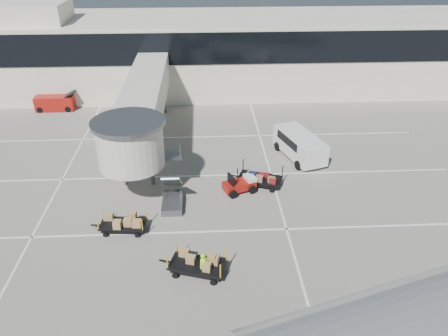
{
  "coord_description": "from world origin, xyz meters",
  "views": [
    {
      "loc": [
        0.86,
        -20.1,
        17.12
      ],
      "look_at": [
        2.24,
        6.6,
        2.0
      ],
      "focal_mm": 35.0,
      "sensor_mm": 36.0,
      "label": 1
    }
  ],
  "objects_px": {
    "box_cart_far": "(120,224)",
    "minivan": "(299,143)",
    "ground_worker": "(204,265)",
    "belt_loader": "(55,103)",
    "baggage_tug": "(240,185)",
    "suitcase_cart": "(260,178)",
    "box_cart_near": "(196,265)"
  },
  "relations": [
    {
      "from": "box_cart_far",
      "to": "minivan",
      "type": "xyz_separation_m",
      "value": [
        13.2,
        9.4,
        0.7
      ]
    },
    {
      "from": "ground_worker",
      "to": "minivan",
      "type": "distance_m",
      "value": 15.91
    },
    {
      "from": "box_cart_far",
      "to": "belt_loader",
      "type": "xyz_separation_m",
      "value": [
        -9.89,
        21.04,
        0.24
      ]
    },
    {
      "from": "baggage_tug",
      "to": "suitcase_cart",
      "type": "distance_m",
      "value": 1.75
    },
    {
      "from": "belt_loader",
      "to": "minivan",
      "type": "bearing_deg",
      "value": -27.52
    },
    {
      "from": "ground_worker",
      "to": "belt_loader",
      "type": "distance_m",
      "value": 29.56
    },
    {
      "from": "minivan",
      "to": "baggage_tug",
      "type": "bearing_deg",
      "value": -153.83
    },
    {
      "from": "box_cart_near",
      "to": "box_cart_far",
      "type": "height_order",
      "value": "box_cart_near"
    },
    {
      "from": "ground_worker",
      "to": "minivan",
      "type": "bearing_deg",
      "value": 27.37
    },
    {
      "from": "box_cart_far",
      "to": "belt_loader",
      "type": "bearing_deg",
      "value": 119.98
    },
    {
      "from": "box_cart_far",
      "to": "box_cart_near",
      "type": "bearing_deg",
      "value": -35.62
    },
    {
      "from": "box_cart_near",
      "to": "suitcase_cart",
      "type": "bearing_deg",
      "value": 79.94
    },
    {
      "from": "suitcase_cart",
      "to": "minivan",
      "type": "height_order",
      "value": "minivan"
    },
    {
      "from": "minivan",
      "to": "box_cart_near",
      "type": "bearing_deg",
      "value": -140.15
    },
    {
      "from": "baggage_tug",
      "to": "box_cart_far",
      "type": "height_order",
      "value": "baggage_tug"
    },
    {
      "from": "box_cart_near",
      "to": "minivan",
      "type": "relative_size",
      "value": 0.67
    },
    {
      "from": "minivan",
      "to": "ground_worker",
      "type": "bearing_deg",
      "value": -138.17
    },
    {
      "from": "baggage_tug",
      "to": "minivan",
      "type": "distance_m",
      "value": 7.39
    },
    {
      "from": "suitcase_cart",
      "to": "box_cart_far",
      "type": "bearing_deg",
      "value": -129.92
    },
    {
      "from": "baggage_tug",
      "to": "ground_worker",
      "type": "xyz_separation_m",
      "value": [
        -2.71,
        -8.63,
        0.22
      ]
    },
    {
      "from": "box_cart_near",
      "to": "belt_loader",
      "type": "xyz_separation_m",
      "value": [
        -14.65,
        25.1,
        0.19
      ]
    },
    {
      "from": "suitcase_cart",
      "to": "ground_worker",
      "type": "xyz_separation_m",
      "value": [
        -4.24,
        -9.47,
        0.23
      ]
    },
    {
      "from": "box_cart_far",
      "to": "belt_loader",
      "type": "distance_m",
      "value": 23.25
    },
    {
      "from": "suitcase_cart",
      "to": "box_cart_near",
      "type": "xyz_separation_m",
      "value": [
        -4.7,
        -9.17,
        0.01
      ]
    },
    {
      "from": "suitcase_cart",
      "to": "belt_loader",
      "type": "xyz_separation_m",
      "value": [
        -19.35,
        15.93,
        0.2
      ]
    },
    {
      "from": "baggage_tug",
      "to": "belt_loader",
      "type": "distance_m",
      "value": 24.47
    },
    {
      "from": "baggage_tug",
      "to": "minivan",
      "type": "relative_size",
      "value": 0.45
    },
    {
      "from": "box_cart_far",
      "to": "minivan",
      "type": "distance_m",
      "value": 16.22
    },
    {
      "from": "baggage_tug",
      "to": "suitcase_cart",
      "type": "relative_size",
      "value": 0.66
    },
    {
      "from": "baggage_tug",
      "to": "belt_loader",
      "type": "xyz_separation_m",
      "value": [
        -17.82,
        16.78,
        0.2
      ]
    },
    {
      "from": "ground_worker",
      "to": "minivan",
      "type": "height_order",
      "value": "minivan"
    },
    {
      "from": "ground_worker",
      "to": "baggage_tug",
      "type": "bearing_deg",
      "value": 40.06
    }
  ]
}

